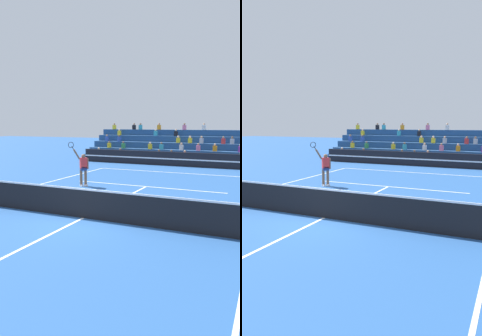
{
  "view_description": "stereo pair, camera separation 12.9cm",
  "coord_description": "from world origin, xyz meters",
  "views": [
    {
      "loc": [
        5.84,
        -9.59,
        3.27
      ],
      "look_at": [
        -0.92,
        5.1,
        1.1
      ],
      "focal_mm": 35.0,
      "sensor_mm": 36.0,
      "label": 1
    },
    {
      "loc": [
        5.95,
        -9.53,
        3.27
      ],
      "look_at": [
        -0.92,
        5.1,
        1.1
      ],
      "focal_mm": 35.0,
      "sensor_mm": 36.0,
      "label": 2
    }
  ],
  "objects": [
    {
      "name": "bleacher_stand",
      "position": [
        0.0,
        19.27,
        1.02
      ],
      "size": [
        19.34,
        4.75,
        3.38
      ],
      "color": "navy",
      "rests_on": "ground"
    },
    {
      "name": "tennis_ball",
      "position": [
        -2.59,
        3.49,
        0.03
      ],
      "size": [
        0.07,
        0.07,
        0.07
      ],
      "primitive_type": "sphere",
      "color": "#C6DB33",
      "rests_on": "ground"
    },
    {
      "name": "ground_plane",
      "position": [
        0.0,
        0.0,
        0.0
      ],
      "size": [
        120.0,
        120.0,
        0.0
      ],
      "primitive_type": "plane",
      "color": "#285699"
    },
    {
      "name": "court_lines",
      "position": [
        0.0,
        0.0,
        0.0
      ],
      "size": [
        11.1,
        23.9,
        0.01
      ],
      "color": "white",
      "rests_on": "ground"
    },
    {
      "name": "tennis_net",
      "position": [
        0.0,
        0.0,
        0.54
      ],
      "size": [
        12.0,
        0.1,
        1.1
      ],
      "color": "slate",
      "rests_on": "ground"
    },
    {
      "name": "tennis_player",
      "position": [
        -3.1,
        5.15,
        0.99
      ],
      "size": [
        0.79,
        0.95,
        2.42
      ],
      "color": "brown",
      "rests_on": "ground"
    },
    {
      "name": "sponsor_banner_wall",
      "position": [
        0.0,
        15.47,
        0.55
      ],
      "size": [
        18.0,
        0.26,
        1.1
      ],
      "color": "black",
      "rests_on": "ground"
    }
  ]
}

